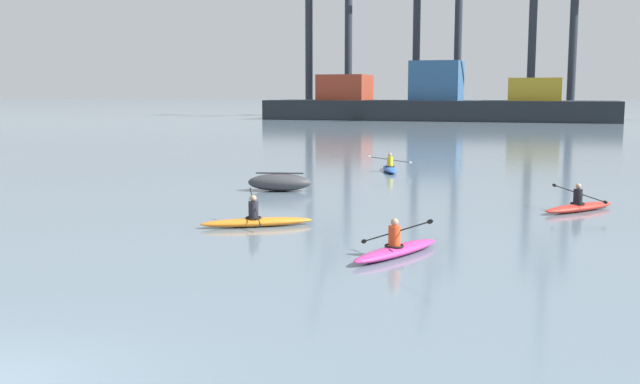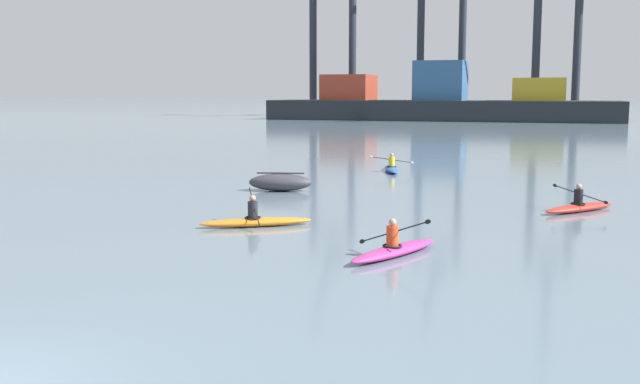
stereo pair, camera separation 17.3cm
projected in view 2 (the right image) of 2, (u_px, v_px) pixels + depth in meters
container_barge at (439, 103)px, 104.65m from camera, size 48.76×10.73×8.26m
gantry_crane_west at (332, 18)px, 118.27m from camera, size 7.83×14.85×33.00m
gantry_crane_west_mid at (442, 10)px, 117.54m from camera, size 7.87×16.51×32.66m
gantry_crane_east_mid at (559, 5)px, 108.33m from camera, size 7.02×18.86×35.78m
capsized_dinghy at (280, 182)px, 30.22m from camera, size 2.78×1.66×0.76m
kayak_orange at (256, 221)px, 22.28m from camera, size 3.23×2.25×1.09m
kayak_blue at (391, 168)px, 37.53m from camera, size 2.18×3.42×0.95m
kayak_red at (580, 206)px, 25.05m from camera, size 2.62×3.01×0.95m
kayak_magenta at (394, 249)px, 18.26m from camera, size 2.01×3.35×1.06m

